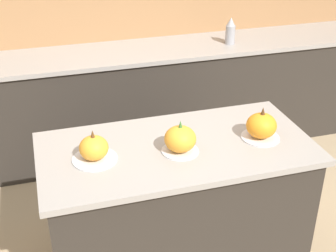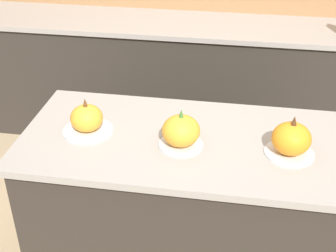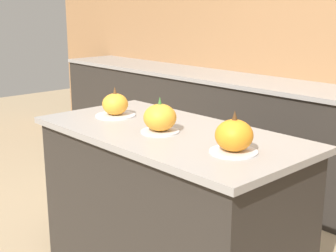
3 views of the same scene
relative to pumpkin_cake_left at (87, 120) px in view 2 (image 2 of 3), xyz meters
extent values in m
cube|color=#2D2823|center=(0.45, 0.01, -0.53)|extent=(1.45, 0.69, 0.86)
cube|color=gray|center=(0.45, 0.01, -0.08)|extent=(1.51, 0.75, 0.03)
cube|color=#2D2823|center=(0.45, 1.51, -0.51)|extent=(6.00, 0.56, 0.90)
cube|color=gray|center=(0.45, 1.51, -0.04)|extent=(6.00, 0.60, 0.03)
cylinder|color=silver|center=(0.00, 0.00, -0.06)|extent=(0.24, 0.24, 0.01)
ellipsoid|color=orange|center=(0.00, 0.00, 0.01)|extent=(0.15, 0.15, 0.13)
cone|color=brown|center=(0.00, 0.00, 0.09)|extent=(0.02, 0.02, 0.04)
cylinder|color=silver|center=(0.46, -0.05, -0.06)|extent=(0.20, 0.20, 0.01)
ellipsoid|color=orange|center=(0.46, -0.05, 0.01)|extent=(0.17, 0.17, 0.14)
cone|color=#38702D|center=(0.46, -0.05, 0.10)|extent=(0.02, 0.02, 0.04)
cylinder|color=silver|center=(0.93, -0.04, -0.06)|extent=(0.22, 0.22, 0.01)
ellipsoid|color=orange|center=(0.93, -0.04, 0.02)|extent=(0.17, 0.17, 0.14)
cone|color=#4C2D14|center=(0.93, -0.04, 0.11)|extent=(0.03, 0.03, 0.05)
camera|label=1|loc=(-0.22, -2.09, 1.25)|focal=50.00mm
camera|label=2|loc=(0.68, -1.80, 1.10)|focal=50.00mm
camera|label=3|loc=(2.19, -1.60, 0.57)|focal=50.00mm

